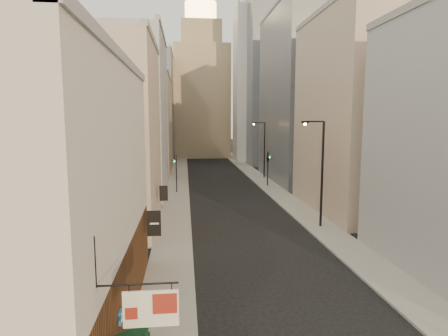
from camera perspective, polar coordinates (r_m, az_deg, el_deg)
sidewalk_left at (r=63.01m, az=-6.87°, el=-1.34°), size 3.00×140.00×0.15m
sidewalk_right at (r=64.13m, az=4.83°, el=-1.16°), size 3.00×140.00×0.15m
near_building_left at (r=17.55m, az=-24.27°, el=-4.86°), size 8.30×23.04×12.30m
left_bldg_beige at (r=33.96m, az=-17.13°, el=4.43°), size 8.00×12.00×16.00m
left_bldg_grey at (r=49.72m, az=-13.67°, el=7.68°), size 8.00×16.00×20.00m
left_bldg_tan at (r=67.62m, az=-11.61°, el=6.32°), size 8.00×18.00×17.00m
left_bldg_wingrid at (r=87.57m, az=-10.40°, el=8.84°), size 8.00×20.00×24.00m
right_bldg_beige at (r=41.18m, az=19.28°, el=7.59°), size 8.00×16.00×20.00m
right_bldg_wingrid at (r=60.00m, az=11.13°, el=10.52°), size 8.00×20.00×26.00m
highrise at (r=89.92m, az=9.69°, el=17.58°), size 21.00×23.00×51.20m
clock_tower at (r=99.72m, az=-3.49°, el=11.99°), size 14.00×14.00×44.90m
white_tower at (r=87.16m, az=4.38°, el=13.30°), size 8.00×8.00×41.50m
streetlamp_mid at (r=33.58m, az=14.45°, el=0.04°), size 2.34×1.12×9.46m
streetlamp_far at (r=60.95m, az=5.99°, el=3.25°), size 2.31×0.93×9.14m
traffic_light_left at (r=48.83m, az=-7.28°, el=0.24°), size 0.58×0.50×5.00m
traffic_light_right at (r=53.87m, az=6.70°, el=1.13°), size 0.66×0.66×5.00m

